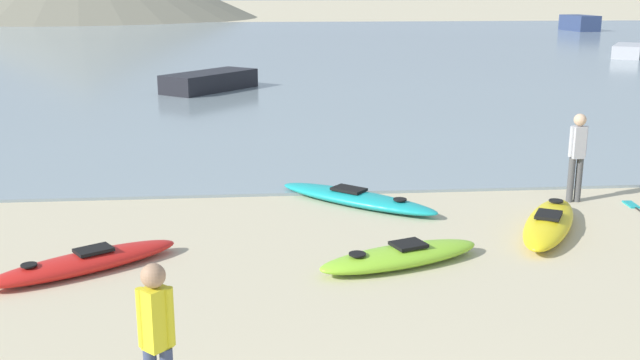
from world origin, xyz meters
TOP-DOWN VIEW (x-y plane):
  - bay_water at (0.00, 45.81)m, footprint 160.00×70.00m
  - kayak_on_sand_1 at (0.74, 10.09)m, footprint 3.07×2.79m
  - kayak_on_sand_2 at (3.76, 8.19)m, footprint 2.07×2.93m
  - kayak_on_sand_4 at (-3.66, 7.04)m, footprint 2.74×2.10m
  - kayak_on_sand_5 at (0.97, 6.89)m, footprint 2.75×1.62m
  - person_near_foreground at (-2.08, 2.89)m, footprint 0.34×0.30m
  - person_near_waterline at (4.94, 9.95)m, footprint 0.35×0.23m
  - moored_boat_0 at (20.06, 37.81)m, footprint 3.06×3.72m
  - moored_boat_1 at (27.90, 62.43)m, footprint 2.28×4.18m
  - moored_boat_2 at (-2.89, 25.91)m, footprint 3.75×4.08m

SIDE VIEW (x-z plane):
  - bay_water at x=0.00m, z-range 0.00..0.06m
  - kayak_on_sand_1 at x=0.74m, z-range -0.02..0.28m
  - kayak_on_sand_4 at x=-3.66m, z-range -0.02..0.31m
  - kayak_on_sand_5 at x=0.97m, z-range -0.02..0.31m
  - kayak_on_sand_2 at x=3.76m, z-range -0.02..0.36m
  - moored_boat_0 at x=20.06m, z-range 0.06..0.76m
  - moored_boat_2 at x=-2.89m, z-range 0.06..0.78m
  - moored_boat_1 at x=27.90m, z-range 0.06..1.41m
  - person_near_foreground at x=-2.08m, z-range 0.12..1.78m
  - person_near_waterline at x=4.94m, z-range 0.12..1.84m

